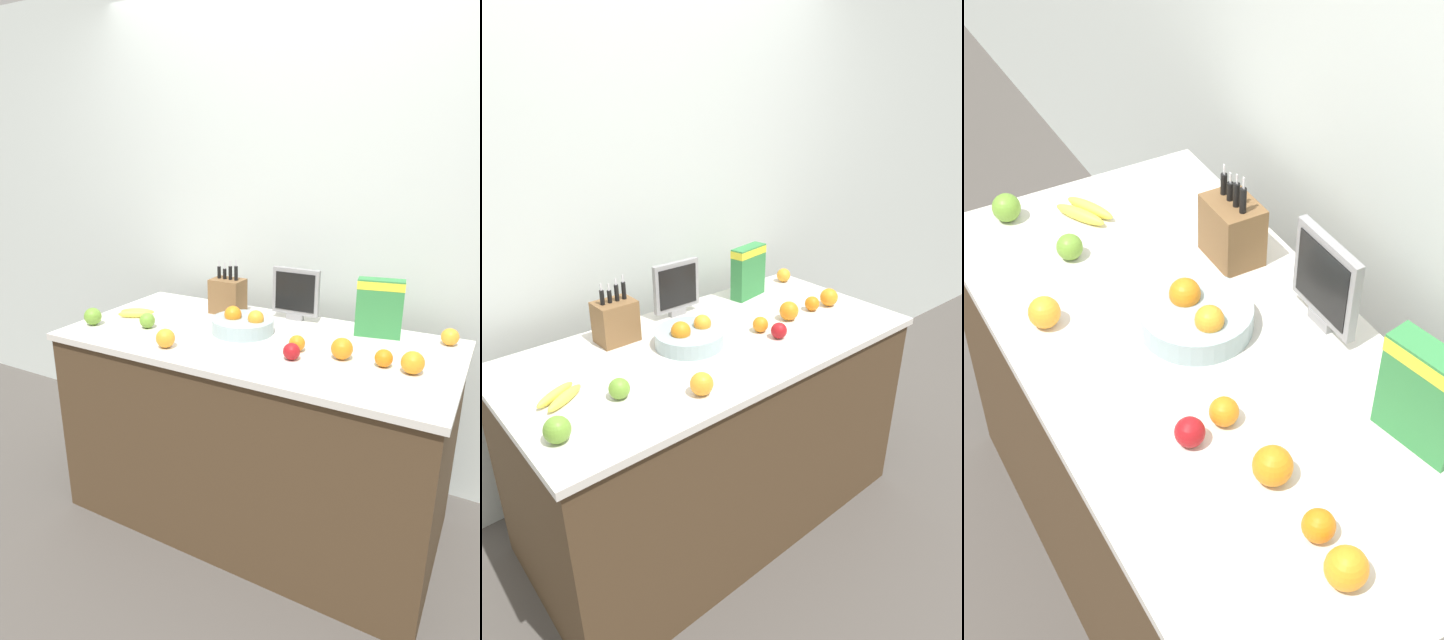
% 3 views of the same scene
% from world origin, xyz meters
% --- Properties ---
extents(ground_plane, '(14.00, 14.00, 0.00)m').
position_xyz_m(ground_plane, '(0.00, 0.00, 0.00)').
color(ground_plane, '#514C47').
extents(wall_back, '(9.00, 0.06, 2.60)m').
position_xyz_m(wall_back, '(0.00, 0.63, 1.30)').
color(wall_back, silver).
rests_on(wall_back, ground_plane).
extents(counter, '(1.71, 0.83, 0.92)m').
position_xyz_m(counter, '(0.00, 0.00, 0.46)').
color(counter, '#4C3823').
rests_on(counter, ground_plane).
extents(knife_block, '(0.16, 0.12, 0.28)m').
position_xyz_m(knife_block, '(-0.30, 0.26, 1.01)').
color(knife_block, brown).
rests_on(knife_block, counter).
extents(small_monitor, '(0.24, 0.03, 0.26)m').
position_xyz_m(small_monitor, '(0.05, 0.31, 1.06)').
color(small_monitor, gray).
rests_on(small_monitor, counter).
extents(cereal_box, '(0.21, 0.11, 0.26)m').
position_xyz_m(cereal_box, '(0.46, 0.28, 1.07)').
color(cereal_box, '#338442').
rests_on(cereal_box, counter).
extents(fruit_bowl, '(0.28, 0.28, 0.12)m').
position_xyz_m(fruit_bowl, '(-0.09, 0.03, 0.96)').
color(fruit_bowl, '#99B2B7').
rests_on(fruit_bowl, counter).
extents(banana_bunch, '(0.18, 0.14, 0.04)m').
position_xyz_m(banana_bunch, '(-0.67, -0.02, 0.94)').
color(banana_bunch, yellow).
rests_on(banana_bunch, counter).
extents(apple_rightmost, '(0.07, 0.07, 0.07)m').
position_xyz_m(apple_rightmost, '(0.23, -0.16, 0.96)').
color(apple_rightmost, '#A31419').
rests_on(apple_rightmost, counter).
extents(apple_middle, '(0.08, 0.08, 0.08)m').
position_xyz_m(apple_middle, '(-0.76, -0.22, 0.96)').
color(apple_middle, '#6B9E33').
rests_on(apple_middle, counter).
extents(apple_front, '(0.07, 0.07, 0.07)m').
position_xyz_m(apple_front, '(-0.50, -0.13, 0.96)').
color(apple_front, '#6B9E33').
rests_on(apple_front, counter).
extents(orange_near_bowl, '(0.07, 0.07, 0.07)m').
position_xyz_m(orange_near_bowl, '(0.22, -0.07, 0.96)').
color(orange_near_bowl, orange).
rests_on(orange_near_bowl, counter).
extents(orange_mid_right, '(0.07, 0.07, 0.07)m').
position_xyz_m(orange_mid_right, '(0.57, -0.05, 0.96)').
color(orange_mid_right, orange).
rests_on(orange_mid_right, counter).
extents(orange_front_right, '(0.07, 0.07, 0.07)m').
position_xyz_m(orange_front_right, '(0.76, 0.31, 0.96)').
color(orange_front_right, orange).
rests_on(orange_front_right, counter).
extents(orange_back_center, '(0.09, 0.09, 0.09)m').
position_xyz_m(orange_back_center, '(0.68, -0.07, 0.97)').
color(orange_back_center, orange).
rests_on(orange_back_center, counter).
extents(orange_front_left, '(0.08, 0.08, 0.08)m').
position_xyz_m(orange_front_left, '(-0.28, -0.29, 0.96)').
color(orange_front_left, orange).
rests_on(orange_front_left, counter).
extents(orange_by_cereal, '(0.09, 0.09, 0.09)m').
position_xyz_m(orange_by_cereal, '(0.41, -0.06, 0.97)').
color(orange_by_cereal, orange).
rests_on(orange_by_cereal, counter).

